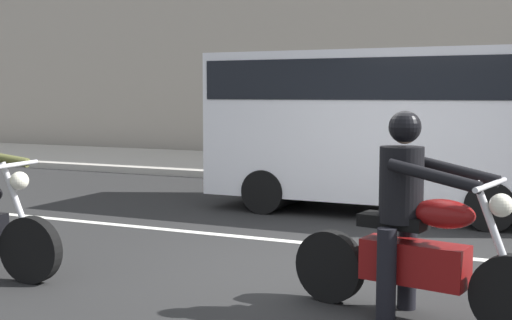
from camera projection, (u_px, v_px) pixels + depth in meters
ground_plane at (336, 267)px, 6.84m from camera, size 80.00×80.00×0.00m
sidewalk_slab at (455, 174)px, 14.08m from camera, size 40.00×4.40×0.14m
lane_marking_stripe at (354, 247)px, 7.69m from camera, size 18.00×0.14×0.01m
motorcycle_with_rider_black_leather at (413, 234)px, 5.23m from camera, size 2.06×0.77×1.61m
parked_van_white at (386, 120)px, 9.93m from camera, size 5.05×1.96×2.33m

